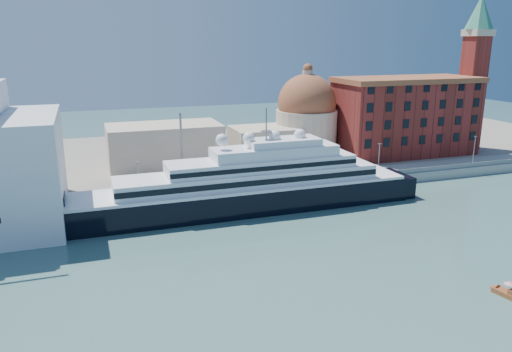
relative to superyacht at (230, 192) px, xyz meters
name	(u,v)px	position (x,y,z in m)	size (l,w,h in m)	color
ground	(328,244)	(11.79, -23.00, -4.46)	(400.00, 400.00, 0.00)	#335855
quay	(264,187)	(11.79, 11.00, -3.21)	(180.00, 10.00, 2.50)	gray
land	(220,153)	(11.79, 52.00, -3.46)	(260.00, 72.00, 2.00)	slate
quay_fence	(271,185)	(11.79, 6.50, -1.36)	(180.00, 0.10, 1.20)	slate
superyacht	(230,192)	(0.00, 0.00, 0.00)	(86.41, 11.98, 25.82)	black
service_barge	(32,235)	(-39.37, -2.40, -3.75)	(11.60, 6.91, 2.48)	white
water_taxi	(512,294)	(27.84, -49.39, -3.86)	(2.78, 5.46, 2.47)	maroon
warehouse	(405,116)	(63.79, 29.00, 9.33)	(43.00, 19.00, 23.25)	maroon
campanile	(475,64)	(87.79, 29.00, 24.30)	(8.40, 8.40, 47.00)	maroon
church	(257,130)	(18.18, 34.72, 6.45)	(66.00, 18.00, 25.50)	beige
lamp_posts	(215,158)	(-0.88, 9.27, 5.38)	(120.80, 2.40, 18.00)	slate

